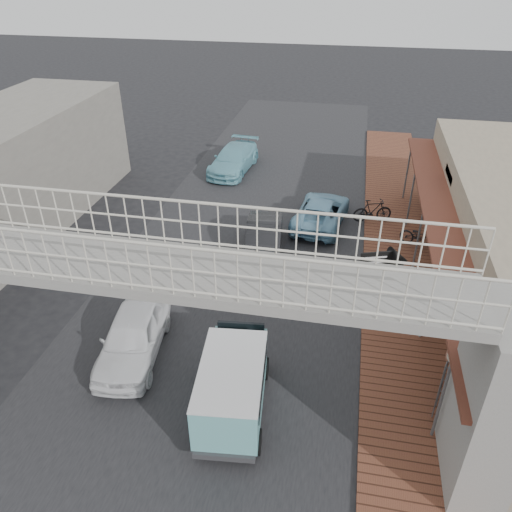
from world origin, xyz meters
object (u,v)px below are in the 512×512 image
at_px(angkot_far, 234,159).
at_px(motorcycle_near, 421,237).
at_px(dark_sedan, 264,240).
at_px(angkot_curb, 321,212).
at_px(motorcycle_far, 373,211).
at_px(street_clock, 458,359).
at_px(arrow_sign, 396,262).
at_px(angkot_van, 233,381).
at_px(white_hatchback, 133,335).

xyz_separation_m(angkot_far, motorcycle_near, (9.92, -7.11, -0.12)).
height_order(dark_sedan, angkot_curb, dark_sedan).
distance_m(angkot_far, motorcycle_far, 9.39).
distance_m(street_clock, arrow_sign, 4.34).
xyz_separation_m(angkot_van, arrow_sign, (4.31, 5.02, 1.18)).
relative_size(motorcycle_near, motorcycle_far, 0.99).
height_order(angkot_van, street_clock, street_clock).
height_order(dark_sedan, angkot_van, angkot_van).
distance_m(dark_sedan, arrow_sign, 6.35).
relative_size(dark_sedan, angkot_van, 1.06).
bearing_deg(white_hatchback, motorcycle_far, 47.23).
bearing_deg(motorcycle_near, dark_sedan, 128.67).
bearing_deg(motorcycle_far, angkot_far, 39.50).
distance_m(angkot_far, street_clock, 19.20).
bearing_deg(white_hatchback, motorcycle_near, 34.42).
height_order(white_hatchback, motorcycle_far, white_hatchback).
xyz_separation_m(dark_sedan, angkot_curb, (2.13, 3.19, -0.05)).
bearing_deg(street_clock, angkot_van, -151.17).
bearing_deg(angkot_far, arrow_sign, -50.25).
relative_size(angkot_far, motorcycle_far, 2.62).
bearing_deg(dark_sedan, motorcycle_near, 7.81).
relative_size(white_hatchback, street_clock, 1.72).
distance_m(angkot_far, arrow_sign, 15.02).
bearing_deg(arrow_sign, angkot_van, -149.25).
relative_size(motorcycle_far, street_clock, 0.74).
bearing_deg(motorcycle_far, white_hatchback, 127.41).
bearing_deg(motorcycle_far, arrow_sign, 166.85).
height_order(angkot_far, street_clock, street_clock).
relative_size(white_hatchback, arrow_sign, 1.53).
height_order(angkot_curb, angkot_far, angkot_far).
xyz_separation_m(white_hatchback, street_clock, (9.34, -0.77, 1.43)).
xyz_separation_m(white_hatchback, arrow_sign, (7.94, 3.33, 1.63)).
height_order(white_hatchback, arrow_sign, arrow_sign).
xyz_separation_m(dark_sedan, angkot_van, (0.73, -8.51, 0.49)).
xyz_separation_m(white_hatchback, motorcycle_near, (9.42, 8.54, -0.15)).
distance_m(angkot_van, street_clock, 5.86).
distance_m(white_hatchback, motorcycle_far, 12.87).
height_order(motorcycle_near, motorcycle_far, motorcycle_far).
height_order(angkot_van, motorcycle_near, angkot_van).
relative_size(angkot_far, angkot_van, 1.23).
bearing_deg(arrow_sign, angkot_curb, 94.93).
height_order(motorcycle_far, street_clock, street_clock).
bearing_deg(dark_sedan, angkot_far, 104.14).
distance_m(angkot_curb, motorcycle_near, 4.62).
bearing_deg(dark_sedan, arrow_sign, -41.65).
bearing_deg(dark_sedan, street_clock, -56.70).
distance_m(motorcycle_near, street_clock, 9.44).
bearing_deg(angkot_van, motorcycle_far, 66.88).
bearing_deg(angkot_curb, motorcycle_far, -159.79).
height_order(white_hatchback, motorcycle_near, white_hatchback).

